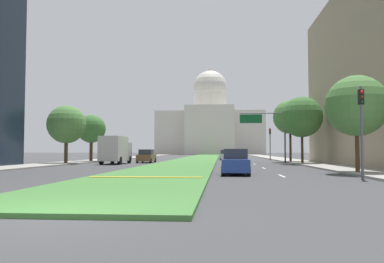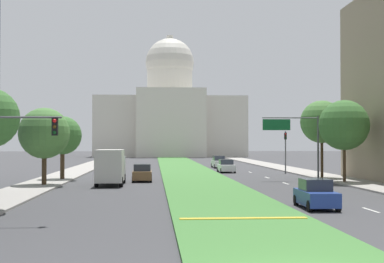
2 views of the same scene
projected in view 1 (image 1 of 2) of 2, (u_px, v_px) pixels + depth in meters
ground_plane at (201, 158)px, 76.34m from camera, size 298.00×298.00×0.00m
grass_median at (199, 158)px, 69.60m from camera, size 6.93×121.91×0.14m
median_curb_nose at (145, 177)px, 20.53m from camera, size 6.24×0.50×0.04m
lane_dashes_right at (246, 160)px, 59.17m from camera, size 0.16×78.57×0.01m
sidewalk_left at (111, 159)px, 63.98m from camera, size 4.00×121.91×0.15m
sidewalk_right at (285, 160)px, 61.74m from camera, size 4.00×121.91×0.15m
capitol_building at (210, 126)px, 143.47m from camera, size 39.47×25.45×32.90m
traffic_light_near_right at (362, 120)px, 21.06m from camera, size 0.28×0.35×5.20m
traffic_light_far_right at (270, 140)px, 60.52m from camera, size 0.28×0.35×5.20m
overhead_guide_sign at (267, 126)px, 47.78m from camera, size 5.77×0.20×6.50m
street_tree_right_near at (356, 106)px, 25.96m from camera, size 4.20×4.20×6.78m
street_tree_left_mid at (66, 124)px, 44.15m from camera, size 4.46×4.46×6.87m
street_tree_right_mid at (302, 117)px, 43.53m from camera, size 4.71×4.71×7.80m
street_tree_left_far at (91, 129)px, 51.58m from camera, size 3.88×3.88×6.48m
street_tree_right_far at (290, 117)px, 49.76m from camera, size 4.48×4.48×8.23m
sedan_lead_stopped at (235, 163)px, 25.16m from camera, size 1.91×4.16×1.71m
sedan_midblock at (146, 156)px, 48.61m from camera, size 1.92×4.25×1.71m
sedan_distant at (225, 155)px, 63.17m from camera, size 1.94×4.42×1.65m
sedan_far_horizon at (227, 154)px, 75.62m from camera, size 1.90×4.65×1.80m
box_truck_delivery at (116, 150)px, 44.16m from camera, size 2.40×6.40×3.20m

